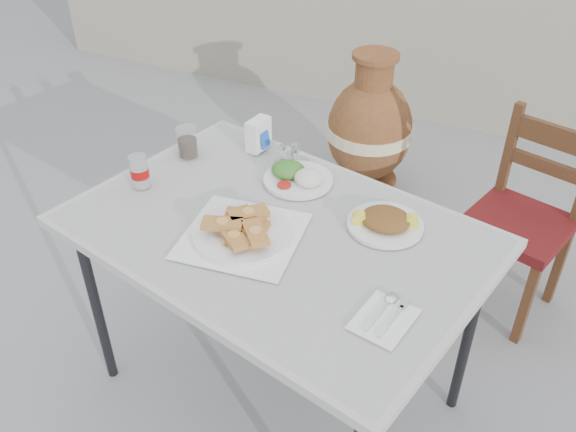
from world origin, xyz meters
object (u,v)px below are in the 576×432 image
at_px(salad_rice_plate, 297,176).
at_px(soda_can, 140,171).
at_px(cola_glass, 187,144).
at_px(condiment_caddy, 292,157).
at_px(salad_chopped_plate, 385,221).
at_px(pide_plate, 242,228).
at_px(chair, 522,218).
at_px(terracotta_urn, 369,131).
at_px(napkin_holder, 258,134).
at_px(cafe_table, 276,241).

height_order(salad_rice_plate, soda_can, soda_can).
xyz_separation_m(cola_glass, condiment_caddy, (0.36, 0.11, -0.02)).
xyz_separation_m(salad_chopped_plate, cola_glass, (-0.77, 0.10, 0.03)).
relative_size(pide_plate, condiment_caddy, 3.24).
bearing_deg(chair, terracotta_urn, 162.69).
distance_m(napkin_holder, condiment_caddy, 0.16).
bearing_deg(condiment_caddy, salad_rice_plate, -55.63).
bearing_deg(napkin_holder, terracotta_urn, 92.53).
height_order(salad_chopped_plate, terracotta_urn, salad_chopped_plate).
height_order(napkin_holder, terracotta_urn, napkin_holder).
distance_m(cafe_table, salad_rice_plate, 0.28).
height_order(cola_glass, terracotta_urn, cola_glass).
bearing_deg(cafe_table, salad_rice_plate, 100.73).
bearing_deg(chair, salad_chopped_plate, -100.68).
relative_size(salad_rice_plate, chair, 0.28).
xyz_separation_m(chair, terracotta_urn, (-0.84, 0.55, -0.07)).
xyz_separation_m(cola_glass, chair, (1.14, 0.62, -0.37)).
xyz_separation_m(soda_can, condiment_caddy, (0.39, 0.35, -0.03)).
relative_size(pide_plate, soda_can, 3.43).
distance_m(pide_plate, salad_rice_plate, 0.34).
bearing_deg(condiment_caddy, chair, 32.81).
distance_m(cafe_table, condiment_caddy, 0.39).
height_order(condiment_caddy, terracotta_urn, condiment_caddy).
bearing_deg(condiment_caddy, terracotta_urn, 93.00).
xyz_separation_m(pide_plate, terracotta_urn, (-0.11, 1.50, -0.42)).
bearing_deg(napkin_holder, chair, 34.46).
height_order(cafe_table, chair, chair).
relative_size(soda_can, cola_glass, 1.02).
distance_m(salad_rice_plate, napkin_holder, 0.26).
bearing_deg(cafe_table, pide_plate, -129.59).
relative_size(salad_chopped_plate, chair, 0.28).
bearing_deg(cola_glass, condiment_caddy, 17.69).
height_order(cola_glass, chair, cola_glass).
bearing_deg(salad_rice_plate, napkin_holder, 147.86).
bearing_deg(salad_chopped_plate, condiment_caddy, 152.48).
relative_size(condiment_caddy, terracotta_urn, 0.15).
distance_m(pide_plate, salad_chopped_plate, 0.43).
distance_m(soda_can, cola_glass, 0.24).
height_order(pide_plate, napkin_holder, napkin_holder).
bearing_deg(salad_rice_plate, salad_chopped_plate, -18.38).
distance_m(cafe_table, terracotta_urn, 1.47).
distance_m(pide_plate, terracotta_urn, 1.57).
bearing_deg(pide_plate, salad_chopped_plate, 32.05).
height_order(soda_can, condiment_caddy, soda_can).
xyz_separation_m(salad_rice_plate, terracotta_urn, (-0.13, 1.16, -0.41)).
height_order(salad_chopped_plate, chair, chair).
distance_m(salad_rice_plate, chair, 1.00).
distance_m(condiment_caddy, chair, 0.99).
xyz_separation_m(cafe_table, pide_plate, (-0.07, -0.08, 0.08)).
relative_size(soda_can, chair, 0.13).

